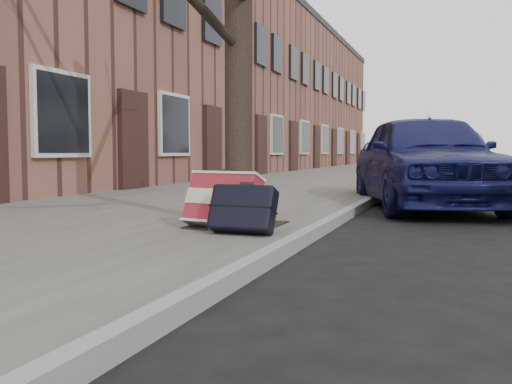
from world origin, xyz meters
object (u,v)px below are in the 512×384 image
(suitcase_red, at_px, (223,201))
(suitcase_navy, at_px, (243,208))
(car_near_mid, at_px, (443,156))
(car_near_front, at_px, (425,160))

(suitcase_red, distance_m, suitcase_navy, 0.39)
(suitcase_red, xyz_separation_m, car_near_mid, (1.69, 13.03, 0.35))
(suitcase_red, height_order, car_near_mid, car_near_mid)
(car_near_front, distance_m, car_near_mid, 8.91)
(suitcase_navy, relative_size, car_near_mid, 0.13)
(suitcase_navy, bearing_deg, car_near_mid, 86.45)
(suitcase_navy, bearing_deg, car_near_front, 75.27)
(car_near_front, xyz_separation_m, car_near_mid, (0.05, 8.91, -0.00))
(suitcase_navy, relative_size, car_near_front, 0.14)
(suitcase_red, bearing_deg, car_near_front, 78.97)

